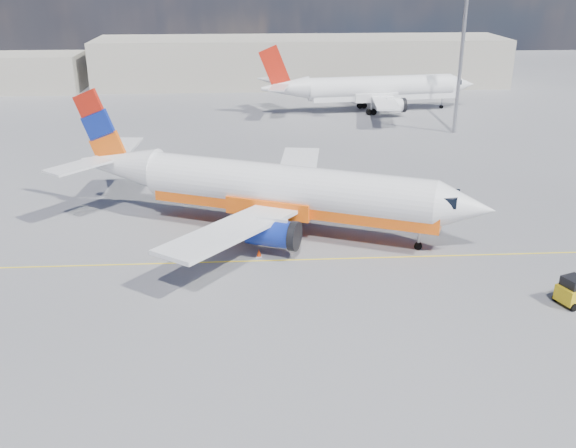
{
  "coord_description": "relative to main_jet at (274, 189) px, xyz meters",
  "views": [
    {
      "loc": [
        -4.46,
        -38.31,
        19.54
      ],
      "look_at": [
        -1.97,
        1.22,
        3.5
      ],
      "focal_mm": 40.0,
      "sensor_mm": 36.0,
      "label": 1
    }
  ],
  "objects": [
    {
      "name": "ground",
      "position": [
        2.6,
        -8.6,
        -3.46
      ],
      "size": [
        240.0,
        240.0,
        0.0
      ],
      "primitive_type": "plane",
      "color": "#59595E",
      "rests_on": "ground"
    },
    {
      "name": "taxi_line",
      "position": [
        2.6,
        -5.6,
        -3.45
      ],
      "size": [
        70.0,
        0.15,
        0.01
      ],
      "primitive_type": "cube",
      "color": "yellow",
      "rests_on": "ground"
    },
    {
      "name": "terminal_main",
      "position": [
        7.6,
        66.4,
        0.54
      ],
      "size": [
        70.0,
        14.0,
        8.0
      ],
      "primitive_type": "cube",
      "color": "beige",
      "rests_on": "ground"
    },
    {
      "name": "terminal_annex",
      "position": [
        -42.4,
        63.4,
        -0.46
      ],
      "size": [
        26.0,
        10.0,
        6.0
      ],
      "primitive_type": "cube",
      "color": "beige",
      "rests_on": "ground"
    },
    {
      "name": "main_jet",
      "position": [
        0.0,
        0.0,
        0.0
      ],
      "size": [
        33.78,
        25.48,
        10.38
      ],
      "rotation": [
        0.0,
        0.0,
        -0.4
      ],
      "color": "white",
      "rests_on": "ground"
    },
    {
      "name": "second_jet",
      "position": [
        16.01,
        43.56,
        -0.26
      ],
      "size": [
        31.7,
        24.89,
        9.6
      ],
      "rotation": [
        0.0,
        0.0,
        0.12
      ],
      "color": "white",
      "rests_on": "ground"
    },
    {
      "name": "traffic_cone",
      "position": [
        -1.31,
        -4.86,
        -3.18
      ],
      "size": [
        0.42,
        0.42,
        0.58
      ],
      "color": "white",
      "rests_on": "ground"
    },
    {
      "name": "floodlight_mast",
      "position": [
        23.9,
        30.5,
        9.42
      ],
      "size": [
        1.57,
        1.57,
        21.48
      ],
      "color": "#9D9DA5",
      "rests_on": "ground"
    }
  ]
}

